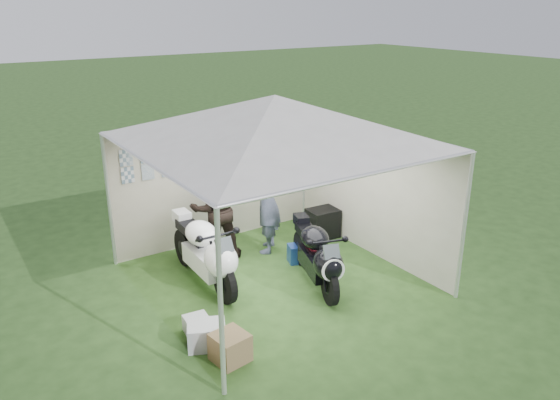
% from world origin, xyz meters
% --- Properties ---
extents(ground, '(80.00, 80.00, 0.00)m').
position_xyz_m(ground, '(0.00, 0.00, 0.00)').
color(ground, '#27461A').
rests_on(ground, ground).
extents(canopy_tent, '(5.66, 5.66, 3.00)m').
position_xyz_m(canopy_tent, '(-0.00, 0.03, 2.58)').
color(canopy_tent, silver).
rests_on(canopy_tent, ground).
extents(motorcycle_white, '(0.51, 2.14, 1.05)m').
position_xyz_m(motorcycle_white, '(-1.00, 0.45, 0.59)').
color(motorcycle_white, black).
rests_on(motorcycle_white, ground).
extents(motorcycle_black, '(0.87, 1.90, 0.97)m').
position_xyz_m(motorcycle_black, '(0.44, -0.53, 0.54)').
color(motorcycle_black, black).
rests_on(motorcycle_black, ground).
extents(paddock_stand, '(0.48, 0.38, 0.32)m').
position_xyz_m(paddock_stand, '(0.72, 0.32, 0.16)').
color(paddock_stand, blue).
rests_on(paddock_stand, ground).
extents(person_dark_jacket, '(1.03, 0.89, 1.82)m').
position_xyz_m(person_dark_jacket, '(-0.40, 1.28, 0.91)').
color(person_dark_jacket, black).
rests_on(person_dark_jacket, ground).
extents(person_blue_jacket, '(0.78, 0.82, 1.89)m').
position_xyz_m(person_blue_jacket, '(0.50, 1.03, 0.95)').
color(person_blue_jacket, slate).
rests_on(person_blue_jacket, ground).
extents(equipment_box, '(0.59, 0.48, 0.56)m').
position_xyz_m(equipment_box, '(1.70, 0.96, 0.28)').
color(equipment_box, black).
rests_on(equipment_box, ground).
extents(crate_0, '(0.60, 0.55, 0.33)m').
position_xyz_m(crate_0, '(-1.75, -1.04, 0.16)').
color(crate_0, '#B2B6BB').
rests_on(crate_0, ground).
extents(crate_1, '(0.47, 0.47, 0.37)m').
position_xyz_m(crate_1, '(-1.64, -1.48, 0.18)').
color(crate_1, olive).
rests_on(crate_1, ground).
extents(crate_2, '(0.35, 0.30, 0.24)m').
position_xyz_m(crate_2, '(-1.72, -0.67, 0.12)').
color(crate_2, '#B2B6BA').
rests_on(crate_2, ground).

